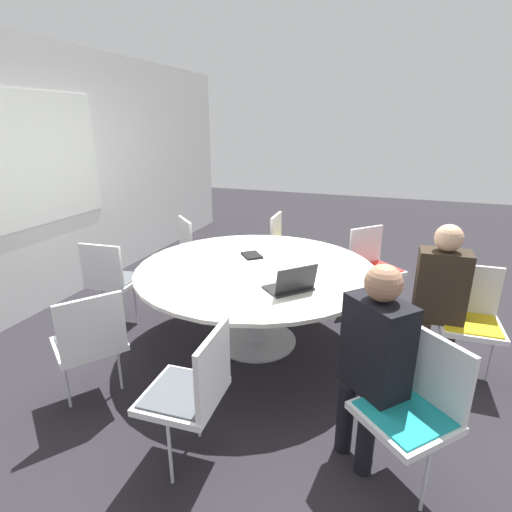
% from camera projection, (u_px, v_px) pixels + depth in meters
% --- Properties ---
extents(ground_plane, '(16.00, 16.00, 0.00)m').
position_uv_depth(ground_plane, '(256.00, 341.00, 3.66)').
color(ground_plane, black).
extents(wall_back, '(8.00, 0.07, 2.70)m').
position_uv_depth(wall_back, '(32.00, 180.00, 3.99)').
color(wall_back, silver).
rests_on(wall_back, ground_plane).
extents(conference_table, '(2.05, 2.05, 0.72)m').
position_uv_depth(conference_table, '(256.00, 278.00, 3.46)').
color(conference_table, '#B7B7BC').
rests_on(conference_table, ground_plane).
extents(chair_0, '(0.61, 0.61, 0.87)m').
position_uv_depth(chair_0, '(415.00, 402.00, 2.09)').
color(chair_0, silver).
rests_on(chair_0, ground_plane).
extents(chair_1, '(0.43, 0.45, 0.87)m').
position_uv_depth(chair_1, '(470.00, 313.00, 3.05)').
color(chair_1, silver).
rests_on(chair_1, ground_plane).
extents(chair_2, '(0.61, 0.61, 0.87)m').
position_uv_depth(chair_2, '(373.00, 262.00, 4.16)').
color(chair_2, silver).
rests_on(chair_2, ground_plane).
extents(chair_3, '(0.46, 0.44, 0.87)m').
position_uv_depth(chair_3, '(286.00, 244.00, 4.78)').
color(chair_3, silver).
rests_on(chair_3, ground_plane).
extents(chair_4, '(0.61, 0.61, 0.87)m').
position_uv_depth(chair_4, '(197.00, 247.00, 4.66)').
color(chair_4, silver).
rests_on(chair_4, ground_plane).
extents(chair_5, '(0.45, 0.47, 0.87)m').
position_uv_depth(chair_5, '(112.00, 276.00, 3.78)').
color(chair_5, silver).
rests_on(chair_5, ground_plane).
extents(chair_6, '(0.60, 0.60, 0.87)m').
position_uv_depth(chair_6, '(90.00, 338.00, 2.70)').
color(chair_6, silver).
rests_on(chair_6, ground_plane).
extents(chair_7, '(0.46, 0.44, 0.87)m').
position_uv_depth(chair_7, '(193.00, 387.00, 2.21)').
color(chair_7, silver).
rests_on(chair_7, ground_plane).
extents(person_0, '(0.41, 0.41, 1.22)m').
position_uv_depth(person_0, '(374.00, 351.00, 2.19)').
color(person_0, black).
rests_on(person_0, ground_plane).
extents(person_1, '(0.27, 0.37, 1.22)m').
position_uv_depth(person_1, '(441.00, 290.00, 2.98)').
color(person_1, '#2D2319').
rests_on(person_1, ground_plane).
extents(laptop, '(0.41, 0.41, 0.21)m').
position_uv_depth(laptop, '(292.00, 284.00, 2.93)').
color(laptop, '#232326').
rests_on(laptop, conference_table).
extents(spiral_notebook, '(0.26, 0.25, 0.02)m').
position_uv_depth(spiral_notebook, '(252.00, 255.00, 3.70)').
color(spiral_notebook, black).
rests_on(spiral_notebook, conference_table).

